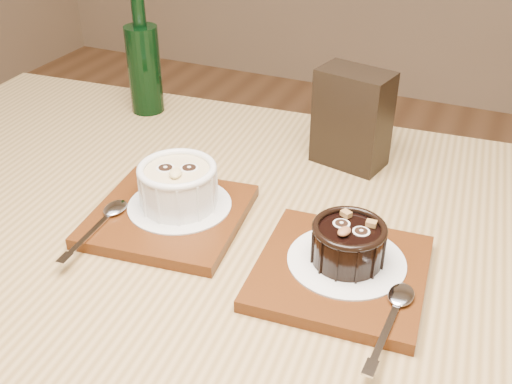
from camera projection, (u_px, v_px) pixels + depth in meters
table at (230, 308)px, 0.75m from camera, size 1.26×0.89×0.75m
tray_left at (169, 216)px, 0.75m from camera, size 0.20×0.20×0.01m
doily_left at (180, 205)px, 0.75m from camera, size 0.13×0.13×0.00m
ramekin_white at (178, 184)px, 0.73m from camera, size 0.10×0.10×0.06m
spoon_left at (100, 223)px, 0.71m from camera, size 0.04×0.14×0.01m
tray_right at (341, 272)px, 0.65m from camera, size 0.19×0.19×0.01m
doily_right at (346, 261)px, 0.66m from camera, size 0.13×0.13×0.00m
ramekin_dark at (348, 241)px, 0.64m from camera, size 0.08×0.08×0.05m
spoon_right at (392, 317)px, 0.58m from camera, size 0.03×0.13×0.01m
condiment_stand at (352, 119)px, 0.84m from camera, size 0.11×0.08×0.14m
green_bottle at (144, 66)px, 0.99m from camera, size 0.05×0.05×0.21m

